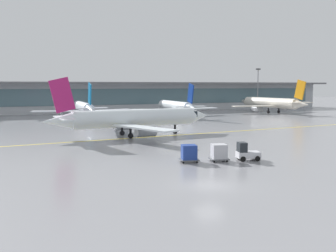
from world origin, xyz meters
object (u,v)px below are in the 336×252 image
at_px(apron_light_mast_1, 258,87).
at_px(taxiing_regional_jet, 134,119).
at_px(gate_airplane_4, 271,103).
at_px(cargo_dolly_lead, 219,152).
at_px(cargo_dolly_trailing, 189,153).
at_px(gate_airplane_2, 83,108).
at_px(gate_airplane_3, 175,106).
at_px(baggage_tug, 246,153).

bearing_deg(apron_light_mast_1, taxiing_regional_jet, -139.05).
bearing_deg(apron_light_mast_1, gate_airplane_4, -111.35).
relative_size(gate_airplane_4, cargo_dolly_lead, 12.80).
height_order(cargo_dolly_lead, cargo_dolly_trailing, same).
bearing_deg(gate_airplane_2, gate_airplane_3, -93.39).
distance_m(gate_airplane_4, apron_light_mast_1, 18.04).
distance_m(gate_airplane_2, gate_airplane_3, 25.11).
distance_m(taxiing_regional_jet, cargo_dolly_lead, 24.36).
xyz_separation_m(gate_airplane_3, apron_light_mast_1, (39.14, 17.07, 5.21)).
xyz_separation_m(gate_airplane_2, gate_airplane_3, (25.03, -1.93, -0.03)).
xyz_separation_m(gate_airplane_4, cargo_dolly_trailing, (-56.37, -61.08, -2.00)).
height_order(taxiing_regional_jet, baggage_tug, taxiing_regional_jet).
relative_size(gate_airplane_2, gate_airplane_3, 1.01).
height_order(gate_airplane_4, cargo_dolly_trailing, gate_airplane_4).
height_order(gate_airplane_2, apron_light_mast_1, apron_light_mast_1).
distance_m(cargo_dolly_lead, apron_light_mast_1, 98.26).
xyz_separation_m(gate_airplane_2, taxiing_regional_jet, (2.05, -38.76, 0.19)).
xyz_separation_m(taxiing_regional_jet, cargo_dolly_trailing, (-0.57, -23.34, -1.90)).
bearing_deg(taxiing_regional_jet, baggage_tug, -81.66).
height_order(cargo_dolly_trailing, apron_light_mast_1, apron_light_mast_1).
relative_size(gate_airplane_4, taxiing_regional_jet, 1.04).
bearing_deg(cargo_dolly_lead, baggage_tug, -0.00).
relative_size(gate_airplane_2, taxiing_regional_jet, 0.93).
bearing_deg(gate_airplane_4, gate_airplane_3, 87.33).
bearing_deg(gate_airplane_3, cargo_dolly_trailing, 160.15).
bearing_deg(taxiing_regional_jet, gate_airplane_3, 52.95).
height_order(gate_airplane_2, gate_airplane_4, gate_airplane_4).
bearing_deg(apron_light_mast_1, gate_airplane_3, -156.43).
bearing_deg(cargo_dolly_trailing, taxiing_regional_jet, 101.67).
relative_size(gate_airplane_2, gate_airplane_4, 0.90).
xyz_separation_m(gate_airplane_2, apron_light_mast_1, (64.17, 15.14, 5.18)).
bearing_deg(taxiing_regional_jet, apron_light_mast_1, 35.86).
distance_m(gate_airplane_2, cargo_dolly_trailing, 62.14).
bearing_deg(cargo_dolly_lead, taxiing_regional_jet, 109.67).
bearing_deg(baggage_tug, gate_airplane_2, 110.22).
bearing_deg(taxiing_regional_jet, cargo_dolly_trailing, -96.49).
relative_size(gate_airplane_2, cargo_dolly_lead, 11.54).
relative_size(gate_airplane_4, apron_light_mast_1, 2.12).
height_order(gate_airplane_4, taxiing_regional_jet, gate_airplane_4).
bearing_deg(gate_airplane_3, baggage_tug, 166.07).
bearing_deg(taxiing_regional_jet, cargo_dolly_lead, -88.49).
bearing_deg(gate_airplane_4, cargo_dolly_lead, 135.16).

